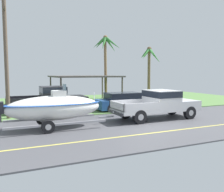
# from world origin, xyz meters

# --- Properties ---
(ground) EXTENTS (36.00, 22.00, 0.11)m
(ground) POSITION_xyz_m (0.00, 8.38, -0.01)
(ground) COLOR #4C4C51
(pickup_truck_towing) EXTENTS (5.76, 2.08, 1.80)m
(pickup_truck_towing) POSITION_xyz_m (1.79, 1.16, 1.01)
(pickup_truck_towing) COLOR silver
(pickup_truck_towing) RESTS_ON ground
(boat_on_trailer) EXTENTS (6.14, 2.19, 2.31)m
(boat_on_trailer) POSITION_xyz_m (-4.91, 1.16, 1.08)
(boat_on_trailer) COLOR gray
(boat_on_trailer) RESTS_ON ground
(parked_pickup_background) EXTENTS (5.92, 2.15, 1.89)m
(parked_pickup_background) POSITION_xyz_m (-4.01, 6.64, 1.05)
(parked_pickup_background) COLOR black
(parked_pickup_background) RESTS_ON ground
(parked_sedan_near) EXTENTS (4.61, 1.81, 1.38)m
(parked_sedan_near) POSITION_xyz_m (1.27, 5.15, 0.67)
(parked_sedan_near) COLOR #234C89
(parked_sedan_near) RESTS_ON ground
(carport_awning) EXTENTS (6.23, 5.52, 2.63)m
(carport_awning) POSITION_xyz_m (-0.06, 11.19, 2.51)
(carport_awning) COLOR #4C4238
(carport_awning) RESTS_ON ground
(palm_tree_near_left) EXTENTS (3.44, 2.78, 6.01)m
(palm_tree_near_left) POSITION_xyz_m (8.59, 13.04, 4.54)
(palm_tree_near_left) COLOR brown
(palm_tree_near_left) RESTS_ON ground
(palm_tree_near_right) EXTENTS (2.45, 2.98, 6.80)m
(palm_tree_near_right) POSITION_xyz_m (2.47, 11.94, 5.24)
(palm_tree_near_right) COLOR brown
(palm_tree_near_right) RESTS_ON ground
(utility_pole) EXTENTS (0.24, 1.80, 7.22)m
(utility_pole) POSITION_xyz_m (-7.06, 4.81, 3.76)
(utility_pole) COLOR brown
(utility_pole) RESTS_ON ground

